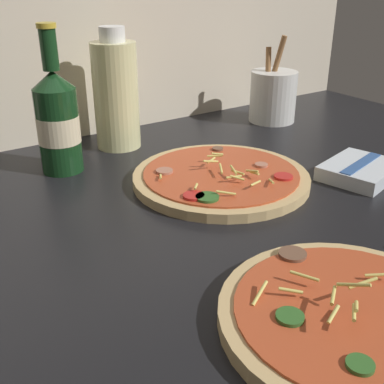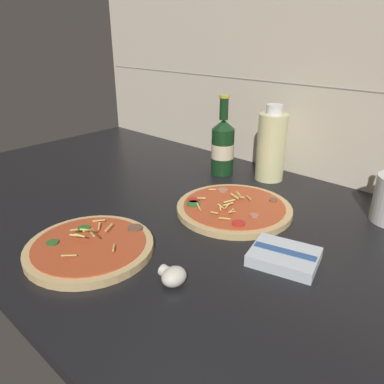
% 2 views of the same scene
% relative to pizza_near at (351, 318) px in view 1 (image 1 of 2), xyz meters
% --- Properties ---
extents(counter_slab, '(1.60, 0.90, 0.03)m').
position_rel_pizza_near_xyz_m(counter_slab, '(-0.04, 0.26, -0.02)').
color(counter_slab, black).
rests_on(counter_slab, ground).
extents(pizza_near, '(0.26, 0.26, 0.06)m').
position_rel_pizza_near_xyz_m(pizza_near, '(0.00, 0.00, 0.00)').
color(pizza_near, tan).
rests_on(pizza_near, counter_slab).
extents(pizza_far, '(0.29, 0.29, 0.05)m').
position_rel_pizza_near_xyz_m(pizza_far, '(0.11, 0.35, -0.00)').
color(pizza_far, tan).
rests_on(pizza_far, counter_slab).
extents(beer_bottle, '(0.07, 0.07, 0.25)m').
position_rel_pizza_near_xyz_m(beer_bottle, '(-0.09, 0.55, 0.08)').
color(beer_bottle, '#143819').
rests_on(beer_bottle, counter_slab).
extents(oil_bottle, '(0.09, 0.09, 0.23)m').
position_rel_pizza_near_xyz_m(oil_bottle, '(0.05, 0.61, 0.09)').
color(oil_bottle, beige).
rests_on(oil_bottle, counter_slab).
extents(utensil_crock, '(0.10, 0.10, 0.19)m').
position_rel_pizza_near_xyz_m(utensil_crock, '(0.42, 0.57, 0.05)').
color(utensil_crock, silver).
rests_on(utensil_crock, counter_slab).
extents(dish_towel, '(0.15, 0.13, 0.03)m').
position_rel_pizza_near_xyz_m(dish_towel, '(0.32, 0.24, 0.00)').
color(dish_towel, silver).
rests_on(dish_towel, counter_slab).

